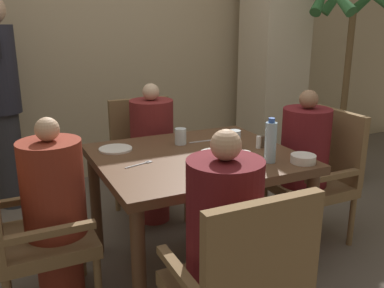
# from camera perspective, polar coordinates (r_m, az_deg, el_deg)

# --- Properties ---
(ground_plane) EXTENTS (16.00, 16.00, 0.00)m
(ground_plane) POSITION_cam_1_polar(r_m,az_deg,el_deg) (2.83, 0.45, -15.99)
(ground_plane) COLOR #60564C
(wall_back) EXTENTS (8.00, 0.06, 2.80)m
(wall_back) POSITION_cam_1_polar(r_m,az_deg,el_deg) (4.20, -11.38, 14.56)
(wall_back) COLOR tan
(wall_back) RESTS_ON ground_plane
(pillar_stone) EXTENTS (0.52, 0.52, 2.70)m
(pillar_stone) POSITION_cam_1_polar(r_m,az_deg,el_deg) (4.46, 10.95, 14.03)
(pillar_stone) COLOR beige
(pillar_stone) RESTS_ON ground_plane
(dining_table) EXTENTS (1.14, 1.00, 0.75)m
(dining_table) POSITION_cam_1_polar(r_m,az_deg,el_deg) (2.54, 0.49, -3.48)
(dining_table) COLOR brown
(dining_table) RESTS_ON ground_plane
(chair_left_side) EXTENTS (0.49, 0.49, 0.91)m
(chair_left_side) POSITION_cam_1_polar(r_m,az_deg,el_deg) (2.38, -21.07, -10.38)
(chair_left_side) COLOR brown
(chair_left_side) RESTS_ON ground_plane
(diner_in_left_chair) EXTENTS (0.32, 0.32, 1.05)m
(diner_in_left_chair) POSITION_cam_1_polar(r_m,az_deg,el_deg) (2.37, -17.75, -8.76)
(diner_in_left_chair) COLOR maroon
(diner_in_left_chair) RESTS_ON ground_plane
(chair_far_side) EXTENTS (0.49, 0.49, 0.91)m
(chair_far_side) POSITION_cam_1_polar(r_m,az_deg,el_deg) (3.37, -6.11, -1.47)
(chair_far_side) COLOR brown
(chair_far_side) RESTS_ON ground_plane
(diner_in_far_chair) EXTENTS (0.32, 0.32, 1.07)m
(diner_in_far_chair) POSITION_cam_1_polar(r_m,az_deg,el_deg) (3.22, -5.30, -1.14)
(diner_in_far_chair) COLOR maroon
(diner_in_far_chair) RESTS_ON ground_plane
(chair_right_side) EXTENTS (0.49, 0.49, 0.91)m
(chair_right_side) POSITION_cam_1_polar(r_m,az_deg,el_deg) (3.11, 16.58, -3.63)
(chair_right_side) COLOR brown
(chair_right_side) RESTS_ON ground_plane
(diner_in_right_chair) EXTENTS (0.32, 0.32, 1.07)m
(diner_in_right_chair) POSITION_cam_1_polar(r_m,az_deg,el_deg) (3.00, 14.65, -2.91)
(diner_in_right_chair) COLOR maroon
(diner_in_right_chair) RESTS_ON ground_plane
(chair_near_corner) EXTENTS (0.49, 0.49, 0.91)m
(chair_near_corner) POSITION_cam_1_polar(r_m,az_deg,el_deg) (1.82, 6.47, -18.17)
(chair_near_corner) COLOR brown
(chair_near_corner) RESTS_ON ground_plane
(diner_in_near_chair) EXTENTS (0.32, 0.32, 1.10)m
(diner_in_near_chair) POSITION_cam_1_polar(r_m,az_deg,el_deg) (1.88, 4.21, -14.06)
(diner_in_near_chair) COLOR #5B1419
(diner_in_near_chair) RESTS_ON ground_plane
(standing_host) EXTENTS (0.29, 0.32, 1.69)m
(standing_host) POSITION_cam_1_polar(r_m,az_deg,el_deg) (3.70, -24.03, 5.57)
(standing_host) COLOR #2D2D33
(standing_host) RESTS_ON ground_plane
(potted_palm) EXTENTS (0.91, 0.87, 2.14)m
(potted_palm) POSITION_cam_1_polar(r_m,az_deg,el_deg) (4.19, 19.88, 7.71)
(potted_palm) COLOR #4C4238
(potted_palm) RESTS_ON ground_plane
(plate_main_left) EXTENTS (0.20, 0.20, 0.01)m
(plate_main_left) POSITION_cam_1_polar(r_m,az_deg,el_deg) (2.51, 3.32, -1.24)
(plate_main_left) COLOR white
(plate_main_left) RESTS_ON dining_table
(plate_main_right) EXTENTS (0.20, 0.20, 0.01)m
(plate_main_right) POSITION_cam_1_polar(r_m,az_deg,el_deg) (2.63, -10.16, -0.66)
(plate_main_right) COLOR white
(plate_main_right) RESTS_ON dining_table
(teacup_with_saucer) EXTENTS (0.14, 0.14, 0.06)m
(teacup_with_saucer) POSITION_cam_1_polar(r_m,az_deg,el_deg) (2.39, 6.89, -1.84)
(teacup_with_saucer) COLOR white
(teacup_with_saucer) RESTS_ON dining_table
(bowl_small) EXTENTS (0.14, 0.14, 0.05)m
(bowl_small) POSITION_cam_1_polar(r_m,az_deg,el_deg) (2.44, 14.60, -1.92)
(bowl_small) COLOR white
(bowl_small) RESTS_ON dining_table
(water_bottle) EXTENTS (0.06, 0.06, 0.25)m
(water_bottle) POSITION_cam_1_polar(r_m,az_deg,el_deg) (2.38, 10.43, 0.30)
(water_bottle) COLOR #A3C6DB
(water_bottle) RESTS_ON dining_table
(glass_tall_near) EXTENTS (0.07, 0.07, 0.10)m
(glass_tall_near) POSITION_cam_1_polar(r_m,az_deg,el_deg) (2.66, 5.73, 0.75)
(glass_tall_near) COLOR silver
(glass_tall_near) RESTS_ON dining_table
(glass_tall_mid) EXTENTS (0.07, 0.07, 0.10)m
(glass_tall_mid) POSITION_cam_1_polar(r_m,az_deg,el_deg) (2.70, -1.53, 1.02)
(glass_tall_mid) COLOR silver
(glass_tall_mid) RESTS_ON dining_table
(salt_shaker) EXTENTS (0.03, 0.03, 0.08)m
(salt_shaker) POSITION_cam_1_polar(r_m,az_deg,el_deg) (2.65, 8.84, 0.25)
(salt_shaker) COLOR white
(salt_shaker) RESTS_ON dining_table
(pepper_shaker) EXTENTS (0.03, 0.03, 0.07)m
(pepper_shaker) POSITION_cam_1_polar(r_m,az_deg,el_deg) (2.67, 9.54, 0.31)
(pepper_shaker) COLOR #4C3D2D
(pepper_shaker) RESTS_ON dining_table
(fork_beside_plate) EXTENTS (0.17, 0.06, 0.00)m
(fork_beside_plate) POSITION_cam_1_polar(r_m,az_deg,el_deg) (2.35, -6.74, -2.64)
(fork_beside_plate) COLOR silver
(fork_beside_plate) RESTS_ON dining_table
(knife_beside_plate) EXTENTS (0.18, 0.02, 0.00)m
(knife_beside_plate) POSITION_cam_1_polar(r_m,az_deg,el_deg) (2.77, 1.57, 0.40)
(knife_beside_plate) COLOR silver
(knife_beside_plate) RESTS_ON dining_table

